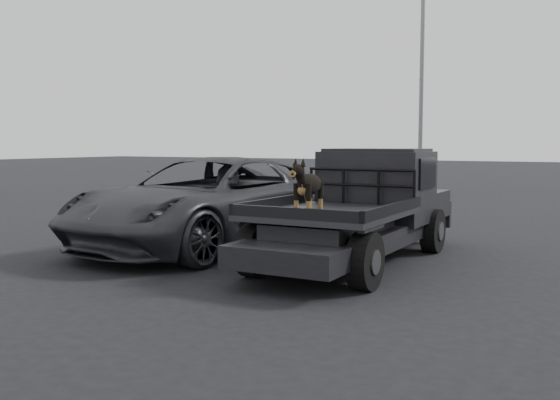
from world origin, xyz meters
The scene contains 7 objects.
ground centered at (0.00, 0.00, 0.00)m, with size 120.00×120.00×0.00m, color black.
flatbed_ute centered at (-0.31, 1.89, 0.46)m, with size 2.00×5.40×0.92m, color black, non-canonical shape.
ute_cab centered at (-0.31, 2.84, 1.36)m, with size 1.72×1.30×0.88m, color black, non-canonical shape.
headache_rack centered at (-0.31, 2.09, 1.20)m, with size 1.80×0.08×0.55m, color black, non-canonical shape.
dog centered at (-0.27, 0.12, 1.29)m, with size 0.32×0.60×0.74m, color black, non-canonical shape.
parked_suv centered at (-3.23, 2.05, 0.82)m, with size 2.72×5.89×1.64m, color #2D2E32.
floodlight_near centered at (-4.44, 19.43, 7.32)m, with size 1.08×0.28×13.45m.
Camera 1 is at (3.39, -7.26, 1.90)m, focal length 40.00 mm.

